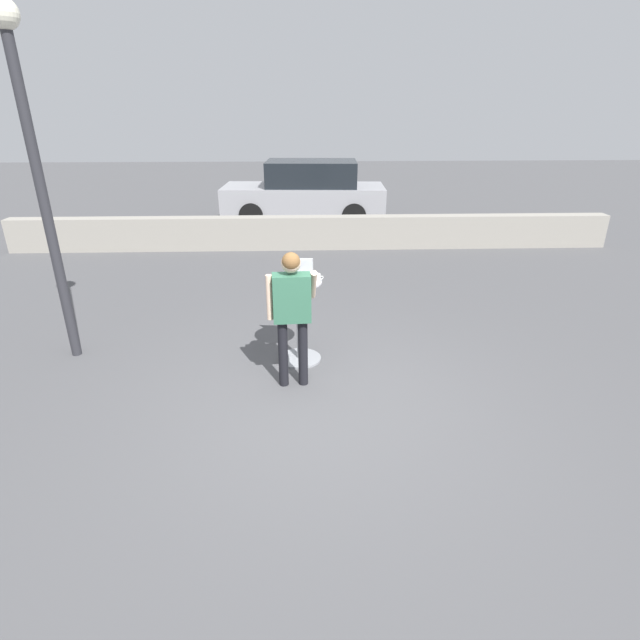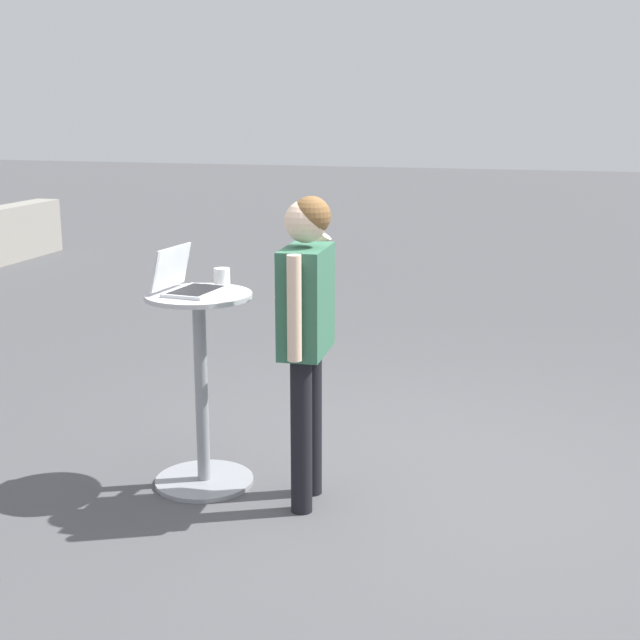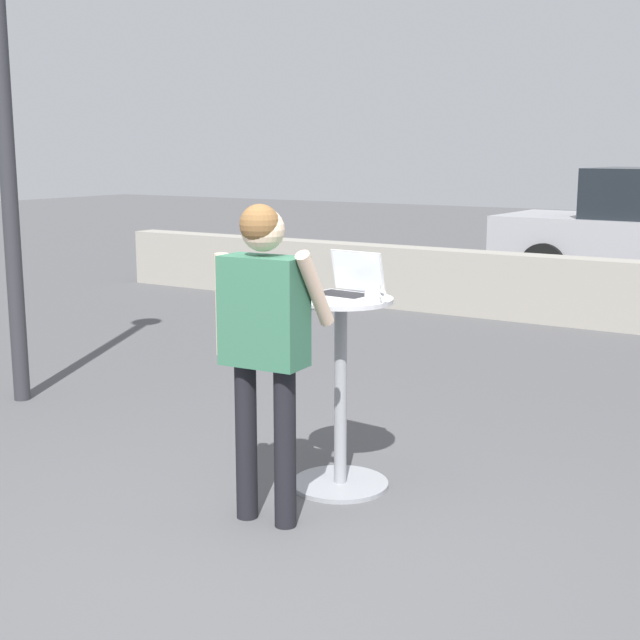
# 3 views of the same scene
# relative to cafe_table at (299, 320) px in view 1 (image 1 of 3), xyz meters

# --- Properties ---
(ground_plane) EXTENTS (50.00, 50.00, 0.00)m
(ground_plane) POSITION_rel_cafe_table_xyz_m (0.27, -1.17, -0.55)
(ground_plane) COLOR #4C4C4F
(pavement_kerb) EXTENTS (13.36, 0.35, 0.73)m
(pavement_kerb) POSITION_rel_cafe_table_xyz_m (0.27, 5.35, -0.19)
(pavement_kerb) COLOR gray
(pavement_kerb) RESTS_ON ground_plane
(cafe_table) EXTENTS (0.57, 0.57, 1.07)m
(cafe_table) POSITION_rel_cafe_table_xyz_m (0.00, 0.00, 0.00)
(cafe_table) COLOR gray
(cafe_table) RESTS_ON ground_plane
(laptop) EXTENTS (0.36, 0.33, 0.24)m
(laptop) POSITION_rel_cafe_table_xyz_m (0.01, 0.06, 0.57)
(laptop) COLOR silver
(laptop) RESTS_ON cafe_table
(coffee_mug) EXTENTS (0.12, 0.09, 0.10)m
(coffee_mug) POSITION_rel_cafe_table_xyz_m (0.22, -0.05, 0.57)
(coffee_mug) COLOR white
(coffee_mug) RESTS_ON cafe_table
(standing_person) EXTENTS (0.56, 0.37, 1.61)m
(standing_person) POSITION_rel_cafe_table_xyz_m (-0.07, -0.62, 0.46)
(standing_person) COLOR black
(standing_person) RESTS_ON ground_plane
(parked_car_near_street) EXTENTS (4.47, 1.97, 1.62)m
(parked_car_near_street) POSITION_rel_cafe_table_xyz_m (0.18, 8.27, 0.26)
(parked_car_near_street) COLOR #9E9EA3
(parked_car_near_street) RESTS_ON ground_plane
(street_lamp) EXTENTS (0.32, 0.32, 4.03)m
(street_lamp) POSITION_rel_cafe_table_xyz_m (-2.94, 0.25, 2.07)
(street_lamp) COLOR #2D2D33
(street_lamp) RESTS_ON ground_plane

